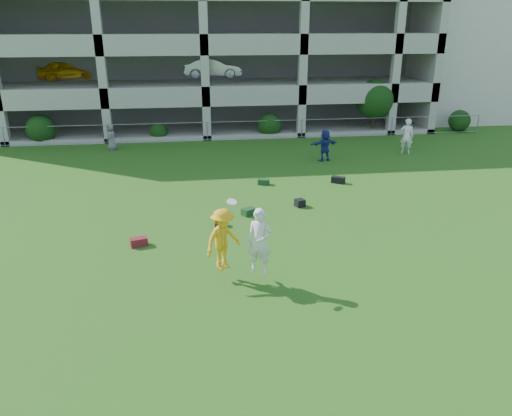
{
  "coord_description": "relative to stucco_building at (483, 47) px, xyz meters",
  "views": [
    {
      "loc": [
        -1.1,
        -11.79,
        7.0
      ],
      "look_at": [
        0.9,
        3.0,
        1.4
      ],
      "focal_mm": 35.0,
      "sensor_mm": 36.0,
      "label": 1
    }
  ],
  "objects": [
    {
      "name": "bystander_e",
      "position": [
        -12.07,
        -13.71,
        -4.01
      ],
      "size": [
        0.86,
        0.74,
        1.97
      ],
      "primitive_type": "imported",
      "rotation": [
        0.0,
        0.0,
        2.68
      ],
      "color": "white",
      "rests_on": "ground"
    },
    {
      "name": "bystander_c",
      "position": [
        -28.57,
        -10.66,
        -4.24
      ],
      "size": [
        0.82,
        0.89,
        1.53
      ],
      "primitive_type": "imported",
      "rotation": [
        0.0,
        0.0,
        -0.96
      ],
      "color": "slate",
      "rests_on": "ground"
    },
    {
      "name": "frisbee_contest",
      "position": [
        -23.02,
        -27.12,
        -3.72
      ],
      "size": [
        2.06,
        1.34,
        2.19
      ],
      "color": "#FAA716",
      "rests_on": "ground"
    },
    {
      "name": "shrub_row",
      "position": [
        -18.41,
        -8.3,
        -3.49
      ],
      "size": [
        34.38,
        2.52,
        3.5
      ],
      "color": "#163D11",
      "rests_on": "ground"
    },
    {
      "name": "bag_black_b",
      "position": [
        -23.13,
        -22.97,
        -4.89
      ],
      "size": [
        0.42,
        0.28,
        0.22
      ],
      "primitive_type": "cube",
      "rotation": [
        0.0,
        0.0,
        -0.07
      ],
      "color": "black",
      "rests_on": "ground"
    },
    {
      "name": "crate_d",
      "position": [
        -19.82,
        -21.35,
        -4.85
      ],
      "size": [
        0.44,
        0.44,
        0.3
      ],
      "primitive_type": "cube",
      "rotation": [
        0.0,
        0.0,
        0.33
      ],
      "color": "black",
      "rests_on": "ground"
    },
    {
      "name": "bag_green_c",
      "position": [
        -21.98,
        -22.0,
        -4.87
      ],
      "size": [
        0.61,
        0.56,
        0.26
      ],
      "primitive_type": "cube",
      "rotation": [
        0.0,
        0.0,
        0.57
      ],
      "color": "#153413",
      "rests_on": "ground"
    },
    {
      "name": "bag_red_a",
      "position": [
        -25.93,
        -24.33,
        -4.86
      ],
      "size": [
        0.61,
        0.44,
        0.28
      ],
      "primitive_type": "cube",
      "rotation": [
        0.0,
        0.0,
        0.27
      ],
      "color": "#5D1B0F",
      "rests_on": "ground"
    },
    {
      "name": "bag_black_e",
      "position": [
        -17.4,
        -18.54,
        -4.85
      ],
      "size": [
        0.67,
        0.57,
        0.3
      ],
      "primitive_type": "cube",
      "rotation": [
        0.0,
        0.0,
        -0.55
      ],
      "color": "black",
      "rests_on": "ground"
    },
    {
      "name": "bag_green_g",
      "position": [
        -20.84,
        -18.3,
        -4.88
      ],
      "size": [
        0.57,
        0.44,
        0.25
      ],
      "primitive_type": "cube",
      "rotation": [
        0.0,
        0.0,
        -0.31
      ],
      "color": "#163C1A",
      "rests_on": "ground"
    },
    {
      "name": "ground",
      "position": [
        -23.0,
        -28.0,
        -5.0
      ],
      "size": [
        100.0,
        100.0,
        0.0
      ],
      "primitive_type": "plane",
      "color": "#235114",
      "rests_on": "ground"
    },
    {
      "name": "bystander_d",
      "position": [
        -17.01,
        -14.63,
        -4.16
      ],
      "size": [
        1.63,
        0.89,
        1.68
      ],
      "primitive_type": "imported",
      "rotation": [
        0.0,
        0.0,
        3.41
      ],
      "color": "navy",
      "rests_on": "ground"
    },
    {
      "name": "fence",
      "position": [
        -23.0,
        -9.0,
        -4.39
      ],
      "size": [
        36.06,
        0.06,
        1.2
      ],
      "color": "gray",
      "rests_on": "ground"
    },
    {
      "name": "stucco_building",
      "position": [
        0.0,
        0.0,
        0.0
      ],
      "size": [
        16.0,
        14.0,
        10.0
      ],
      "primitive_type": "cube",
      "color": "beige",
      "rests_on": "ground"
    },
    {
      "name": "parking_garage",
      "position": [
        -23.02,
        -0.3,
        1.01
      ],
      "size": [
        30.0,
        14.0,
        12.0
      ],
      "color": "#9E998C",
      "rests_on": "ground"
    }
  ]
}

